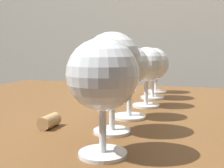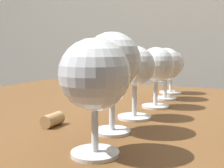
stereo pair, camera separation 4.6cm
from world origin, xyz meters
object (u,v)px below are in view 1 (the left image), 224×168
object	(u,v)px
wine_glass_white	(129,67)
wine_glass_pinot	(146,66)
wine_glass_empty	(156,65)
wine_glass_chardonnay	(112,63)
cork	(49,121)
wine_glass_amber	(153,65)
wine_glass_port	(103,77)

from	to	relation	value
wine_glass_white	wine_glass_pinot	bearing A→B (deg)	86.66
wine_glass_white	wine_glass_empty	world-z (taller)	wine_glass_white
wine_glass_chardonnay	cork	world-z (taller)	wine_glass_chardonnay
wine_glass_chardonnay	wine_glass_pinot	xyz separation A→B (m)	(0.01, 0.22, -0.02)
wine_glass_white	wine_glass_amber	world-z (taller)	wine_glass_white
wine_glass_chardonnay	wine_glass_amber	distance (m)	0.33
wine_glass_port	wine_glass_empty	world-z (taller)	wine_glass_port
cork	wine_glass_chardonnay	bearing A→B (deg)	3.89
wine_glass_white	wine_glass_empty	xyz separation A→B (m)	(-0.01, 0.32, -0.01)
wine_glass_amber	wine_glass_empty	bearing A→B (deg)	95.86
wine_glass_amber	wine_glass_empty	distance (m)	0.10
wine_glass_port	wine_glass_amber	distance (m)	0.42
wine_glass_amber	wine_glass_port	bearing A→B (deg)	-86.78
wine_glass_port	wine_glass_white	distance (m)	0.20
wine_glass_port	wine_glass_pinot	size ratio (longest dim) A/B	1.10
wine_glass_port	wine_glass_amber	bearing A→B (deg)	93.22
wine_glass_amber	cork	bearing A→B (deg)	-107.69
cork	wine_glass_amber	bearing A→B (deg)	72.31
wine_glass_white	wine_glass_pinot	distance (m)	0.11
wine_glass_white	cork	xyz separation A→B (m)	(-0.11, -0.11, -0.09)
wine_glass_empty	wine_glass_pinot	bearing A→B (deg)	-85.10
wine_glass_white	wine_glass_pinot	xyz separation A→B (m)	(0.01, 0.11, -0.00)
wine_glass_port	wine_glass_amber	xyz separation A→B (m)	(-0.02, 0.42, -0.01)
wine_glass_chardonnay	cork	bearing A→B (deg)	-176.11
wine_glass_chardonnay	wine_glass_empty	bearing A→B (deg)	91.68
wine_glass_chardonnay	wine_glass_port	bearing A→B (deg)	-77.43
wine_glass_pinot	cork	distance (m)	0.26
wine_glass_empty	cork	world-z (taller)	wine_glass_empty
wine_glass_white	wine_glass_empty	distance (m)	0.32
wine_glass_port	cork	size ratio (longest dim) A/B	3.48
wine_glass_amber	cork	xyz separation A→B (m)	(-0.11, -0.33, -0.08)
wine_glass_pinot	wine_glass_chardonnay	bearing A→B (deg)	-91.43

